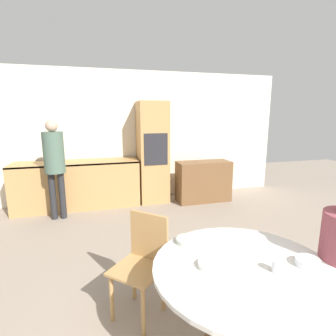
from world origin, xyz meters
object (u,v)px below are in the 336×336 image
at_px(person_standing, 54,159).
at_px(bowl_far, 188,241).
at_px(oven_unit, 153,152).
at_px(chair_far_left, 143,258).
at_px(dining_table, 242,293).
at_px(bowl_near, 210,265).
at_px(cup, 277,266).
at_px(bowl_centre, 308,262).
at_px(sideboard, 203,181).

xyz_separation_m(person_standing, bowl_far, (1.31, -2.75, -0.27)).
distance_m(oven_unit, chair_far_left, 3.13).
distance_m(dining_table, chair_far_left, 0.88).
xyz_separation_m(bowl_near, bowl_far, (-0.03, 0.36, 0.00)).
relative_size(oven_unit, chair_far_left, 2.25).
relative_size(cup, bowl_centre, 0.52).
xyz_separation_m(oven_unit, bowl_far, (-0.44, -3.26, -0.24)).
bearing_deg(dining_table, bowl_centre, -14.57).
bearing_deg(bowl_near, bowl_far, 94.75).
xyz_separation_m(bowl_near, bowl_centre, (0.64, -0.16, 0.01)).
bearing_deg(cup, dining_table, 145.36).
bearing_deg(bowl_far, person_standing, 115.50).
xyz_separation_m(dining_table, bowl_centre, (0.42, -0.11, 0.23)).
bearing_deg(dining_table, bowl_near, 167.06).
height_order(cup, bowl_near, cup).
distance_m(bowl_near, bowl_centre, 0.66).
relative_size(person_standing, bowl_far, 9.10).
height_order(sideboard, bowl_near, sideboard).
relative_size(chair_far_left, cup, 10.61).
bearing_deg(bowl_near, person_standing, 113.35).
xyz_separation_m(person_standing, cup, (1.73, -3.28, -0.25)).
bearing_deg(bowl_far, oven_unit, 82.31).
relative_size(sideboard, cup, 12.92).
relative_size(chair_far_left, bowl_far, 4.86).
height_order(person_standing, bowl_centre, person_standing).
bearing_deg(bowl_far, bowl_near, -85.25).
bearing_deg(sideboard, person_standing, -175.56).
bearing_deg(sideboard, chair_far_left, -122.75).
distance_m(oven_unit, dining_table, 3.70).
height_order(dining_table, bowl_far, bowl_far).
relative_size(bowl_near, bowl_far, 0.92).
relative_size(oven_unit, person_standing, 1.20).
distance_m(dining_table, cup, 0.32).
distance_m(sideboard, dining_table, 3.57).
xyz_separation_m(oven_unit, dining_table, (-0.19, -3.67, -0.46)).
xyz_separation_m(oven_unit, sideboard, (0.98, -0.30, -0.59)).
bearing_deg(bowl_centre, oven_unit, 93.48).
relative_size(oven_unit, bowl_far, 10.93).
bearing_deg(bowl_near, dining_table, -12.94).
height_order(oven_unit, bowl_centre, oven_unit).
xyz_separation_m(cup, bowl_far, (-0.42, 0.53, -0.02)).
bearing_deg(person_standing, sideboard, 4.44).
xyz_separation_m(dining_table, bowl_far, (-0.25, 0.41, 0.22)).
bearing_deg(dining_table, sideboard, 70.85).
bearing_deg(person_standing, dining_table, -63.68).
height_order(chair_far_left, bowl_near, chair_far_left).
xyz_separation_m(bowl_centre, bowl_far, (-0.67, 0.52, -0.00)).
distance_m(chair_far_left, bowl_centre, 1.28).
bearing_deg(oven_unit, sideboard, -16.88).
height_order(dining_table, bowl_centre, bowl_centre).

